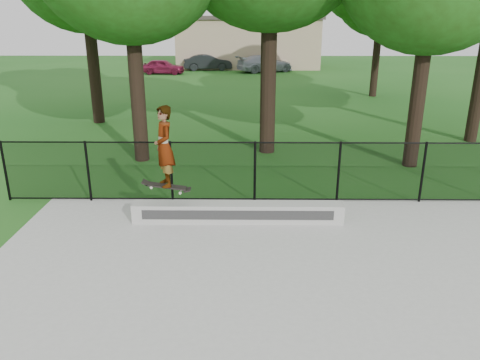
{
  "coord_description": "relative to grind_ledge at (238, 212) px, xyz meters",
  "views": [
    {
      "loc": [
        -2.24,
        -4.69,
        4.34
      ],
      "look_at": [
        -2.34,
        4.2,
        1.2
      ],
      "focal_mm": 35.0,
      "sensor_mm": 36.0,
      "label": 1
    }
  ],
  "objects": [
    {
      "name": "chainlink_fence",
      "position": [
        2.39,
        1.2,
        0.54
      ],
      "size": [
        16.06,
        0.06,
        1.5
      ],
      "color": "black",
      "rests_on": "concrete_slab"
    },
    {
      "name": "grind_ledge",
      "position": [
        0.0,
        0.0,
        0.0
      ],
      "size": [
        4.58,
        0.4,
        0.43
      ],
      "primitive_type": "cube",
      "color": "#ACACA7",
      "rests_on": "concrete_slab"
    },
    {
      "name": "distant_building",
      "position": [
        0.39,
        33.3,
        1.89
      ],
      "size": [
        12.4,
        6.4,
        4.3
      ],
      "color": "tan",
      "rests_on": "ground"
    },
    {
      "name": "car_a",
      "position": [
        -6.28,
        27.74,
        0.3
      ],
      "size": [
        3.45,
        1.67,
        1.14
      ],
      "primitive_type": "imported",
      "rotation": [
        0.0,
        0.0,
        1.47
      ],
      "color": "maroon",
      "rests_on": "ground"
    },
    {
      "name": "car_c",
      "position": [
        1.75,
        29.26,
        0.39
      ],
      "size": [
        4.61,
        3.42,
        1.33
      ],
      "primitive_type": "imported",
      "rotation": [
        0.0,
        0.0,
        1.99
      ],
      "color": "#9399A7",
      "rests_on": "ground"
    },
    {
      "name": "car_b",
      "position": [
        -2.98,
        30.47,
        0.38
      ],
      "size": [
        3.77,
        1.91,
        1.31
      ],
      "primitive_type": "imported",
      "rotation": [
        0.0,
        0.0,
        1.72
      ],
      "color": "black",
      "rests_on": "ground"
    },
    {
      "name": "skater_airborne",
      "position": [
        -1.5,
        -0.16,
        1.5
      ],
      "size": [
        0.84,
        0.72,
        1.83
      ],
      "color": "black",
      "rests_on": "ground"
    }
  ]
}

